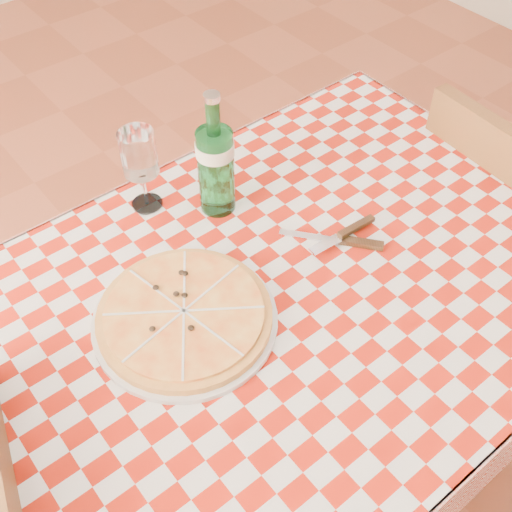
{
  "coord_description": "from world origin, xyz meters",
  "views": [
    {
      "loc": [
        -0.52,
        -0.56,
        1.7
      ],
      "look_at": [
        -0.02,
        0.06,
        0.82
      ],
      "focal_mm": 45.0,
      "sensor_mm": 36.0,
      "label": 1
    }
  ],
  "objects_px": {
    "dining_table": "(283,322)",
    "wine_glass": "(142,171)",
    "water_bottle": "(215,155)",
    "pizza_plate": "(184,315)",
    "chair_near": "(491,231)"
  },
  "relations": [
    {
      "from": "dining_table",
      "to": "water_bottle",
      "type": "bearing_deg",
      "value": 81.14
    },
    {
      "from": "dining_table",
      "to": "water_bottle",
      "type": "relative_size",
      "value": 4.32
    },
    {
      "from": "pizza_plate",
      "to": "water_bottle",
      "type": "height_order",
      "value": "water_bottle"
    },
    {
      "from": "chair_near",
      "to": "pizza_plate",
      "type": "relative_size",
      "value": 2.6
    },
    {
      "from": "chair_near",
      "to": "water_bottle",
      "type": "distance_m",
      "value": 0.82
    },
    {
      "from": "dining_table",
      "to": "pizza_plate",
      "type": "xyz_separation_m",
      "value": [
        -0.19,
        0.06,
        0.12
      ]
    },
    {
      "from": "pizza_plate",
      "to": "water_bottle",
      "type": "distance_m",
      "value": 0.33
    },
    {
      "from": "pizza_plate",
      "to": "water_bottle",
      "type": "bearing_deg",
      "value": 42.52
    },
    {
      "from": "wine_glass",
      "to": "pizza_plate",
      "type": "bearing_deg",
      "value": -110.23
    },
    {
      "from": "dining_table",
      "to": "wine_glass",
      "type": "distance_m",
      "value": 0.42
    },
    {
      "from": "pizza_plate",
      "to": "dining_table",
      "type": "bearing_deg",
      "value": -16.52
    },
    {
      "from": "dining_table",
      "to": "chair_near",
      "type": "xyz_separation_m",
      "value": [
        0.7,
        -0.03,
        -0.16
      ]
    },
    {
      "from": "water_bottle",
      "to": "pizza_plate",
      "type": "bearing_deg",
      "value": -137.48
    },
    {
      "from": "wine_glass",
      "to": "water_bottle",
      "type": "bearing_deg",
      "value": -40.75
    },
    {
      "from": "chair_near",
      "to": "pizza_plate",
      "type": "height_order",
      "value": "chair_near"
    }
  ]
}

